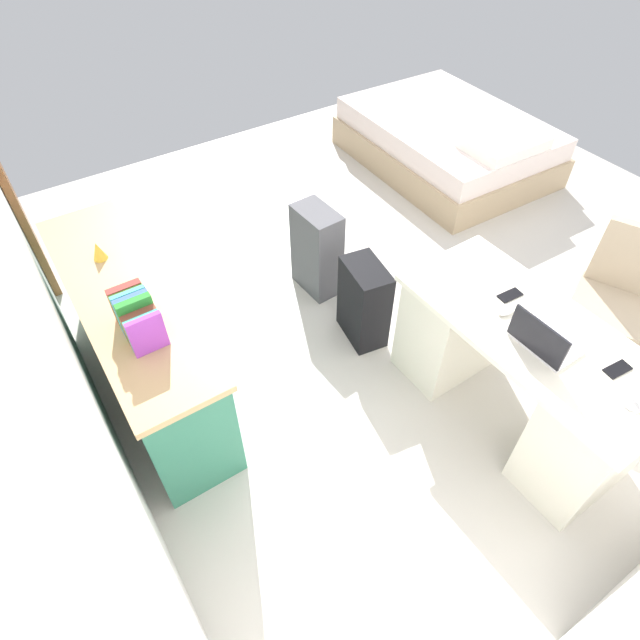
# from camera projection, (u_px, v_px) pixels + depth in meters

# --- Properties ---
(ground_plane) EXTENTS (5.72, 5.72, 0.00)m
(ground_plane) POSITION_uv_depth(u_px,v_px,m) (406.00, 281.00, 4.05)
(ground_plane) COLOR beige
(desk) EXTENTS (1.45, 0.68, 0.76)m
(desk) POSITION_uv_depth(u_px,v_px,m) (517.00, 372.00, 2.94)
(desk) COLOR silver
(desk) RESTS_ON ground_plane
(office_chair) EXTENTS (0.61, 0.61, 0.94)m
(office_chair) POSITION_uv_depth(u_px,v_px,m) (611.00, 309.00, 3.25)
(office_chair) COLOR black
(office_chair) RESTS_ON ground_plane
(credenza) EXTENTS (1.80, 0.48, 0.78)m
(credenza) POSITION_uv_depth(u_px,v_px,m) (139.00, 340.00, 3.11)
(credenza) COLOR #2D7056
(credenza) RESTS_ON ground_plane
(bed) EXTENTS (1.94, 1.46, 0.58)m
(bed) POSITION_uv_depth(u_px,v_px,m) (447.00, 142.00, 5.08)
(bed) COLOR tan
(bed) RESTS_ON ground_plane
(suitcase_black) EXTENTS (0.39, 0.28, 0.60)m
(suitcase_black) POSITION_uv_depth(u_px,v_px,m) (364.00, 303.00, 3.46)
(suitcase_black) COLOR black
(suitcase_black) RESTS_ON ground_plane
(suitcase_spare_grey) EXTENTS (0.37, 0.24, 0.67)m
(suitcase_spare_grey) POSITION_uv_depth(u_px,v_px,m) (317.00, 251.00, 3.78)
(suitcase_spare_grey) COLOR #4C4C51
(suitcase_spare_grey) RESTS_ON ground_plane
(laptop) EXTENTS (0.31, 0.23, 0.21)m
(laptop) POSITION_uv_depth(u_px,v_px,m) (542.00, 340.00, 2.56)
(laptop) COLOR #B7B7BC
(laptop) RESTS_ON desk
(computer_mouse) EXTENTS (0.06, 0.10, 0.03)m
(computer_mouse) POSITION_uv_depth(u_px,v_px,m) (506.00, 311.00, 2.75)
(computer_mouse) COLOR white
(computer_mouse) RESTS_ON desk
(cell_phone_near_laptop) EXTENTS (0.08, 0.14, 0.01)m
(cell_phone_near_laptop) POSITION_uv_depth(u_px,v_px,m) (618.00, 369.00, 2.49)
(cell_phone_near_laptop) COLOR black
(cell_phone_near_laptop) RESTS_ON desk
(cell_phone_by_mouse) EXTENTS (0.08, 0.14, 0.01)m
(cell_phone_by_mouse) POSITION_uv_depth(u_px,v_px,m) (510.00, 295.00, 2.84)
(cell_phone_by_mouse) COLOR black
(cell_phone_by_mouse) RESTS_ON desk
(book_row) EXTENTS (0.32, 0.17, 0.24)m
(book_row) POSITION_uv_depth(u_px,v_px,m) (137.00, 316.00, 2.56)
(book_row) COLOR purple
(book_row) RESTS_ON credenza
(figurine_small) EXTENTS (0.08, 0.08, 0.11)m
(figurine_small) POSITION_uv_depth(u_px,v_px,m) (98.00, 251.00, 2.98)
(figurine_small) COLOR gold
(figurine_small) RESTS_ON credenza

